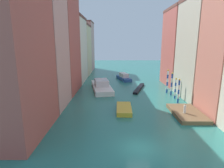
# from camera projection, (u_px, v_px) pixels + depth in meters

# --- Properties ---
(ground_plane) EXTENTS (154.00, 154.00, 0.00)m
(ground_plane) POSITION_uv_depth(u_px,v_px,m) (125.00, 90.00, 43.08)
(ground_plane) COLOR #28756B
(building_left_0) EXTENTS (7.50, 10.91, 19.70)m
(building_left_0) POSITION_uv_depth(u_px,v_px,m) (7.00, 50.00, 20.26)
(building_left_0) COLOR #B25147
(building_left_0) RESTS_ON ground
(building_left_1) EXTENTS (7.50, 8.45, 21.62)m
(building_left_1) POSITION_uv_depth(u_px,v_px,m) (40.00, 42.00, 29.58)
(building_left_1) COLOR tan
(building_left_1) RESTS_ON ground
(building_left_2) EXTENTS (7.50, 11.66, 21.42)m
(building_left_2) POSITION_uv_depth(u_px,v_px,m) (58.00, 43.00, 39.47)
(building_left_2) COLOR #B25147
(building_left_2) RESTS_ON ground
(building_left_3) EXTENTS (7.50, 11.95, 17.80)m
(building_left_3) POSITION_uv_depth(u_px,v_px,m) (71.00, 50.00, 51.39)
(building_left_3) COLOR beige
(building_left_3) RESTS_ON ground
(building_left_4) EXTENTS (7.50, 11.84, 16.80)m
(building_left_4) POSITION_uv_depth(u_px,v_px,m) (79.00, 50.00, 63.29)
(building_left_4) COLOR beige
(building_left_4) RESTS_ON ground
(building_left_5) EXTENTS (7.50, 10.60, 18.91)m
(building_left_5) POSITION_uv_depth(u_px,v_px,m) (84.00, 46.00, 74.05)
(building_left_5) COLOR tan
(building_left_5) RESTS_ON ground
(building_right_2) EXTENTS (7.50, 10.64, 19.15)m
(building_right_2) POSITION_uv_depth(u_px,v_px,m) (204.00, 49.00, 35.00)
(building_right_2) COLOR #BCB299
(building_right_2) RESTS_ON ground
(building_right_3) EXTENTS (7.50, 11.45, 19.10)m
(building_right_3) POSITION_uv_depth(u_px,v_px,m) (182.00, 48.00, 46.16)
(building_right_3) COLOR #B25147
(building_right_3) RESTS_ON ground
(waterfront_dock) EXTENTS (4.16, 7.37, 0.56)m
(waterfront_dock) POSITION_uv_depth(u_px,v_px,m) (187.00, 113.00, 27.94)
(waterfront_dock) COLOR brown
(waterfront_dock) RESTS_ON ground
(person_on_dock) EXTENTS (0.36, 0.36, 1.43)m
(person_on_dock) POSITION_uv_depth(u_px,v_px,m) (185.00, 109.00, 27.10)
(person_on_dock) COLOR white
(person_on_dock) RESTS_ON waterfront_dock
(mooring_pole_0) EXTENTS (0.33, 0.33, 4.49)m
(mooring_pole_0) POSITION_uv_depth(u_px,v_px,m) (179.00, 91.00, 33.05)
(mooring_pole_0) COLOR #1E479E
(mooring_pole_0) RESTS_ON ground
(mooring_pole_1) EXTENTS (0.34, 0.34, 4.11)m
(mooring_pole_1) POSITION_uv_depth(u_px,v_px,m) (175.00, 88.00, 35.86)
(mooring_pole_1) COLOR #1E479E
(mooring_pole_1) RESTS_ON ground
(mooring_pole_2) EXTENTS (0.34, 0.34, 4.82)m
(mooring_pole_2) POSITION_uv_depth(u_px,v_px,m) (172.00, 84.00, 38.08)
(mooring_pole_2) COLOR #1E479E
(mooring_pole_2) RESTS_ON ground
(mooring_pole_3) EXTENTS (0.38, 0.38, 5.17)m
(mooring_pole_3) POSITION_uv_depth(u_px,v_px,m) (167.00, 81.00, 39.89)
(mooring_pole_3) COLOR #1E479E
(mooring_pole_3) RESTS_ON ground
(vaporetto_white) EXTENTS (6.05, 13.04, 2.33)m
(vaporetto_white) POSITION_uv_depth(u_px,v_px,m) (102.00, 86.00, 43.23)
(vaporetto_white) COLOR white
(vaporetto_white) RESTS_ON ground
(gondola_black) EXTENTS (3.94, 9.72, 0.47)m
(gondola_black) POSITION_uv_depth(u_px,v_px,m) (139.00, 88.00, 43.55)
(gondola_black) COLOR black
(gondola_black) RESTS_ON ground
(motorboat_0) EXTENTS (2.50, 5.58, 0.67)m
(motorboat_0) POSITION_uv_depth(u_px,v_px,m) (124.00, 109.00, 29.58)
(motorboat_0) COLOR gold
(motorboat_0) RESTS_ON ground
(motorboat_1) EXTENTS (4.27, 8.30, 1.99)m
(motorboat_1) POSITION_uv_depth(u_px,v_px,m) (124.00, 77.00, 54.77)
(motorboat_1) COLOR #234C93
(motorboat_1) RESTS_ON ground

